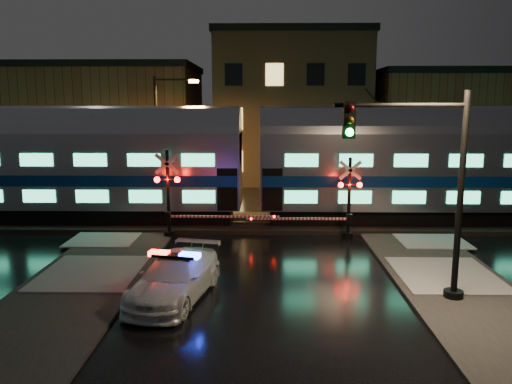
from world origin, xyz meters
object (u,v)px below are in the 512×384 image
streetlight (161,134)px  traffic_light (427,193)px  police_car (175,277)px  crossing_signal_left (176,202)px  crossing_signal_right (341,206)px

streetlight → traffic_light: bearing=-51.7°
police_car → streetlight: bearing=114.7°
crossing_signal_left → traffic_light: traffic_light is taller
crossing_signal_left → streetlight: 7.52m
police_car → traffic_light: traffic_light is taller
crossing_signal_right → streetlight: size_ratio=0.69×
police_car → traffic_light: (7.95, -0.07, 2.83)m
police_car → crossing_signal_right: size_ratio=0.95×
crossing_signal_right → crossing_signal_left: 7.73m
crossing_signal_left → streetlight: (-1.96, 6.69, 2.80)m
crossing_signal_left → police_car: bearing=-80.4°
crossing_signal_right → traffic_light: (1.48, -7.45, 1.96)m
police_car → traffic_light: size_ratio=0.77×
police_car → crossing_signal_right: (6.47, 7.38, 0.87)m
crossing_signal_left → streetlight: bearing=106.4°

